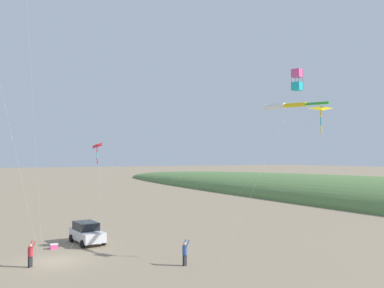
% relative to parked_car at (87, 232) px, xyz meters
% --- Properties ---
extents(ground_plane, '(600.00, 600.00, 0.00)m').
position_rel_parked_car_xyz_m(ground_plane, '(3.49, 4.83, -0.95)').
color(ground_plane, gray).
extents(parked_car, '(2.36, 4.44, 1.85)m').
position_rel_parked_car_xyz_m(parked_car, '(0.00, 0.00, 0.00)').
color(parked_car, silver).
rests_on(parked_car, ground_plane).
extents(cooler_box, '(0.62, 0.42, 0.42)m').
position_rel_parked_car_xyz_m(cooler_box, '(2.94, 0.78, -0.74)').
color(cooler_box, '#EF4C93').
rests_on(cooler_box, ground_plane).
extents(person_adult_flyer, '(0.63, 0.60, 1.75)m').
position_rel_parked_car_xyz_m(person_adult_flyer, '(5.45, 5.74, 0.00)').
color(person_adult_flyer, '#232328').
rests_on(person_adult_flyer, ground_plane).
extents(person_child_grey_jacket, '(0.61, 0.53, 1.77)m').
position_rel_parked_car_xyz_m(person_child_grey_jacket, '(-3.97, 10.69, 0.01)').
color(person_child_grey_jacket, '#232328').
rests_on(person_child_grey_jacket, ground_plane).
extents(kite_delta_black_fish_shape, '(10.00, 6.31, 11.46)m').
position_rel_parked_car_xyz_m(kite_delta_black_fish_shape, '(-13.01, 14.80, 10.16)').
color(kite_delta_black_fish_shape, yellow).
rests_on(kite_delta_black_fish_shape, ground_plane).
extents(kite_windsock_small_distant, '(12.27, 15.57, 12.02)m').
position_rel_parked_car_xyz_m(kite_windsock_small_distant, '(-12.68, 11.51, 10.74)').
color(kite_windsock_small_distant, white).
rests_on(kite_windsock_small_distant, ground_plane).
extents(kite_box_teal_far_right, '(7.50, 0.95, 14.69)m').
position_rel_parked_car_xyz_m(kite_box_teal_far_right, '(-13.71, 11.78, 12.87)').
color(kite_box_teal_far_right, '#EF4C93').
rests_on(kite_box_teal_far_right, ground_plane).
extents(kite_delta_yellow_midlevel, '(3.20, 7.70, 8.62)m').
position_rel_parked_car_xyz_m(kite_delta_yellow_midlevel, '(1.64, 8.32, 7.36)').
color(kite_delta_yellow_midlevel, red).
rests_on(kite_delta_yellow_midlevel, ground_plane).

